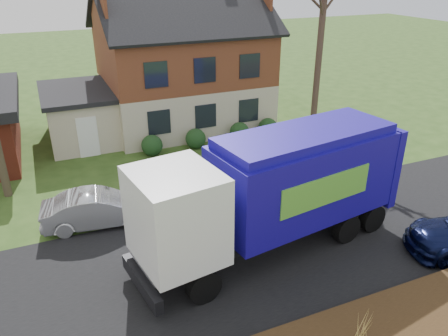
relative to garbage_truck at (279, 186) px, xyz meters
name	(u,v)px	position (x,y,z in m)	size (l,w,h in m)	color
ground	(259,251)	(-0.69, -0.05, -2.37)	(120.00, 120.00, 0.00)	#2A4617
road	(259,251)	(-0.69, -0.05, -2.36)	(80.00, 7.00, 0.02)	black
main_house	(174,58)	(0.80, 13.86, 1.65)	(12.95, 8.95, 9.26)	beige
garbage_truck	(279,186)	(0.00, 0.00, 0.00)	(9.89, 3.97, 4.12)	black
silver_sedan	(98,208)	(-5.46, 3.90, -1.70)	(1.43, 4.10, 1.35)	#B6BABF
grass_clump_mid	(365,331)	(-0.36, -5.03, -1.55)	(0.38, 0.31, 1.05)	#A08446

